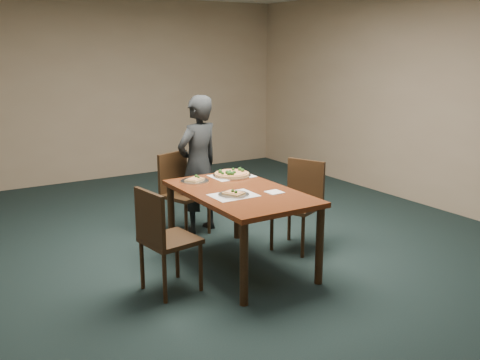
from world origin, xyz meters
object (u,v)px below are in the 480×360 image
dining_table (240,200)px  chair_left (162,235)px  chair_right (300,199)px  slice_plate_near (234,194)px  slice_plate_far (195,180)px  chair_far (180,189)px  pizza_pan (232,174)px  diner (198,165)px

dining_table → chair_left: bearing=-171.1°
chair_right → slice_plate_near: chair_right is taller
chair_left → slice_plate_far: bearing=-52.7°
chair_far → dining_table: bearing=-106.4°
chair_right → pizza_pan: bearing=-147.8°
dining_table → chair_right: size_ratio=1.65×
chair_left → slice_plate_near: chair_left is taller
slice_plate_far → chair_left: bearing=-134.4°
diner → pizza_pan: size_ratio=3.93×
pizza_pan → slice_plate_far: pizza_pan is taller
diner → slice_plate_far: bearing=43.4°
slice_plate_near → slice_plate_far: (-0.06, 0.65, -0.00)m
chair_far → chair_right: size_ratio=1.00×
slice_plate_near → diner: bearing=77.0°
chair_left → chair_far: bearing=-39.6°
diner → dining_table: bearing=66.2°
pizza_pan → slice_plate_near: pizza_pan is taller
chair_far → slice_plate_far: 0.70m
chair_right → slice_plate_near: size_ratio=3.25×
chair_left → slice_plate_near: bearing=-97.1°
pizza_pan → slice_plate_far: 0.42m
chair_far → slice_plate_near: 1.31m
chair_far → pizza_pan: chair_far is taller
slice_plate_near → slice_plate_far: 0.65m
chair_left → slice_plate_far: (0.65, 0.66, 0.25)m
dining_table → diner: bearing=82.5°
dining_table → slice_plate_far: slice_plate_far is taller
dining_table → pizza_pan: bearing=66.8°
chair_right → slice_plate_near: bearing=-99.0°
pizza_pan → slice_plate_near: (-0.36, -0.64, -0.01)m
dining_table → diner: (0.15, 1.12, 0.11)m
diner → slice_plate_near: bearing=60.7°
chair_far → pizza_pan: size_ratio=2.32×
diner → chair_right: bearing=107.5°
dining_table → slice_plate_near: (-0.14, -0.12, 0.11)m
chair_far → chair_right: (0.87, -1.04, 0.00)m
chair_left → diner: diner is taller
dining_table → chair_right: bearing=8.9°
chair_left → slice_plate_near: (0.71, 0.02, 0.25)m
diner → pizza_pan: (0.08, -0.59, 0.00)m
chair_right → slice_plate_far: 1.11m
dining_table → chair_far: bearing=92.8°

